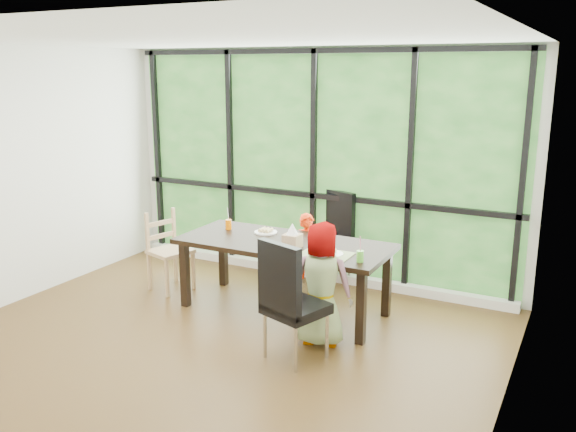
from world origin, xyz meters
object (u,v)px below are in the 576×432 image
object	(u,v)px
chair_window_leather	(327,239)
child_older	(320,284)
chair_interior_leather	(296,300)
child_toddler	(307,254)
dining_table	(284,276)
plate_near	(331,254)
green_cup	(360,256)
plate_far	(266,232)
orange_cup	(228,224)
chair_end_beech	(170,251)
tissue_box	(292,241)

from	to	relation	value
chair_window_leather	child_older	distance (m)	1.58
chair_interior_leather	child_toddler	world-z (taller)	chair_interior_leather
dining_table	plate_near	bearing A→B (deg)	-17.74
green_cup	chair_interior_leather	bearing A→B (deg)	-118.85
dining_table	plate_far	size ratio (longest dim) A/B	8.90
child_older	orange_cup	xyz separation A→B (m)	(-1.40, 0.67, 0.23)
child_older	orange_cup	bearing A→B (deg)	-37.73
chair_window_leather	chair_end_beech	size ratio (longest dim) A/B	1.20
chair_interior_leather	child_toddler	size ratio (longest dim) A/B	1.18
chair_end_beech	plate_far	distance (m)	1.17
orange_cup	green_cup	bearing A→B (deg)	-13.85
dining_table	plate_far	bearing A→B (deg)	148.37
orange_cup	tissue_box	bearing A→B (deg)	-17.76
plate_near	chair_interior_leather	bearing A→B (deg)	-91.38
dining_table	orange_cup	distance (m)	0.89
green_cup	tissue_box	bearing A→B (deg)	171.22
child_older	orange_cup	world-z (taller)	child_older
dining_table	green_cup	distance (m)	1.05
chair_end_beech	tissue_box	world-z (taller)	chair_end_beech
child_older	plate_near	world-z (taller)	child_older
chair_interior_leather	dining_table	bearing A→B (deg)	-37.94
chair_end_beech	dining_table	bearing A→B (deg)	-72.02
plate_far	chair_interior_leather	bearing A→B (deg)	-50.07
child_older	tissue_box	distance (m)	0.64
tissue_box	green_cup	bearing A→B (deg)	-8.78
plate_near	orange_cup	xyz separation A→B (m)	(-1.36, 0.34, 0.05)
dining_table	plate_far	xyz separation A→B (m)	(-0.32, 0.20, 0.38)
child_older	tissue_box	size ratio (longest dim) A/B	7.19
chair_end_beech	plate_far	bearing A→B (deg)	-61.50
dining_table	orange_cup	xyz separation A→B (m)	(-0.76, 0.15, 0.43)
plate_near	chair_window_leather	bearing A→B (deg)	115.33
child_toddler	plate_near	bearing A→B (deg)	-74.93
child_toddler	child_older	world-z (taller)	child_older
chair_window_leather	child_older	xyz separation A→B (m)	(0.58, -1.47, 0.03)
plate_far	green_cup	size ratio (longest dim) A/B	2.32
child_toddler	green_cup	world-z (taller)	child_toddler
plate_near	tissue_box	world-z (taller)	tissue_box
child_toddler	chair_interior_leather	bearing A→B (deg)	-91.56
chair_window_leather	plate_near	distance (m)	1.28
green_cup	dining_table	bearing A→B (deg)	163.85
green_cup	tissue_box	size ratio (longest dim) A/B	0.66
dining_table	tissue_box	size ratio (longest dim) A/B	13.63
dining_table	child_toddler	xyz separation A→B (m)	(0.00, 0.56, 0.08)
dining_table	tissue_box	xyz separation A→B (m)	(0.17, -0.15, 0.44)
child_toddler	plate_near	xyz separation A→B (m)	(0.60, -0.75, 0.30)
child_toddler	orange_cup	distance (m)	0.93
orange_cup	green_cup	size ratio (longest dim) A/B	1.01
child_toddler	green_cup	distance (m)	1.29
dining_table	chair_window_leather	distance (m)	0.97
orange_cup	tissue_box	distance (m)	0.98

